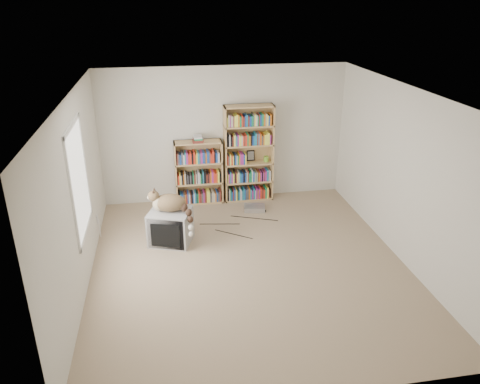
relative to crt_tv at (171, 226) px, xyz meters
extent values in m
cube|color=tan|center=(1.09, -0.88, -0.27)|extent=(4.50, 5.00, 0.01)
cube|color=beige|center=(1.09, 1.62, 0.98)|extent=(4.50, 0.02, 2.50)
cube|color=beige|center=(1.09, -3.38, 0.98)|extent=(4.50, 0.02, 2.50)
cube|color=beige|center=(-1.16, -0.88, 0.98)|extent=(0.02, 5.00, 2.50)
cube|color=beige|center=(3.34, -0.88, 0.98)|extent=(0.02, 5.00, 2.50)
cube|color=white|center=(1.09, -0.88, 2.23)|extent=(4.50, 5.00, 0.02)
cube|color=white|center=(-1.15, -0.68, 1.13)|extent=(0.02, 1.22, 1.52)
cube|color=#A8A8AB|center=(0.00, -0.01, 0.00)|extent=(0.76, 0.73, 0.54)
cube|color=black|center=(-0.09, -0.26, 0.00)|extent=(0.55, 0.21, 0.50)
cube|color=black|center=(-0.09, -0.28, -0.01)|extent=(0.44, 0.16, 0.38)
cube|color=black|center=(0.04, 0.11, -0.01)|extent=(0.45, 0.41, 0.32)
ellipsoid|color=#3A2917|center=(0.01, 0.01, 0.41)|extent=(0.55, 0.41, 0.27)
ellipsoid|color=#3A2917|center=(0.14, -0.01, 0.40)|extent=(0.26, 0.28, 0.20)
ellipsoid|color=tan|center=(-0.16, 0.02, 0.40)|extent=(0.22, 0.22, 0.23)
ellipsoid|color=#3A2917|center=(-0.23, 0.04, 0.52)|extent=(0.20, 0.19, 0.17)
sphere|color=beige|center=(-0.30, 0.05, 0.50)|extent=(0.08, 0.08, 0.07)
cone|color=black|center=(-0.23, 0.00, 0.60)|extent=(0.08, 0.09, 0.09)
cone|color=black|center=(-0.22, 0.10, 0.60)|extent=(0.08, 0.09, 0.09)
cube|color=tan|center=(1.08, 1.46, 0.64)|extent=(0.03, 0.30, 1.81)
cube|color=tan|center=(1.96, 1.46, 0.64)|extent=(0.02, 0.30, 1.81)
cube|color=tan|center=(1.52, 1.59, 0.64)|extent=(0.91, 0.03, 1.81)
cube|color=tan|center=(1.52, 1.46, 1.53)|extent=(0.91, 0.30, 0.02)
cube|color=tan|center=(1.52, 1.46, -0.26)|extent=(0.91, 0.30, 0.03)
cube|color=tan|center=(1.52, 1.46, 0.10)|extent=(0.91, 0.30, 0.03)
cube|color=tan|center=(1.52, 1.46, 0.46)|extent=(0.91, 0.30, 0.02)
cube|color=tan|center=(1.52, 1.46, 0.82)|extent=(0.91, 0.30, 0.02)
cube|color=tan|center=(1.52, 1.46, 1.18)|extent=(0.91, 0.30, 0.02)
cube|color=red|center=(1.52, 1.46, -0.15)|extent=(0.83, 0.24, 0.19)
cube|color=#1946A8|center=(1.52, 1.46, 0.21)|extent=(0.83, 0.24, 0.19)
cube|color=#17834C|center=(1.52, 1.46, 0.57)|extent=(0.83, 0.24, 0.19)
cube|color=#BBB29A|center=(1.52, 1.46, 0.93)|extent=(0.83, 0.24, 0.19)
cube|color=black|center=(1.52, 1.46, 1.28)|extent=(0.83, 0.24, 0.19)
cube|color=tan|center=(0.16, 1.46, 0.33)|extent=(0.02, 0.30, 1.20)
cube|color=tan|center=(1.00, 1.46, 0.33)|extent=(0.02, 0.30, 1.20)
cube|color=tan|center=(0.58, 1.59, 0.33)|extent=(0.87, 0.03, 1.20)
cube|color=tan|center=(0.58, 1.46, 0.91)|extent=(0.87, 0.30, 0.02)
cube|color=tan|center=(0.58, 1.46, -0.26)|extent=(0.87, 0.30, 0.03)
cube|color=tan|center=(0.58, 1.46, 0.13)|extent=(0.87, 0.30, 0.03)
cube|color=tan|center=(0.58, 1.46, 0.52)|extent=(0.87, 0.30, 0.02)
cube|color=red|center=(0.58, 1.46, -0.15)|extent=(0.79, 0.24, 0.19)
cube|color=#1946A8|center=(0.58, 1.46, 0.24)|extent=(0.79, 0.24, 0.19)
cube|color=#17834C|center=(0.58, 1.46, 0.63)|extent=(0.79, 0.24, 0.19)
cube|color=red|center=(0.57, 1.42, 0.98)|extent=(0.19, 0.25, 0.11)
cylinder|color=#6BA72F|center=(1.85, 1.46, 0.52)|extent=(0.09, 0.09, 0.10)
cube|color=black|center=(1.58, 1.56, 0.57)|extent=(0.15, 0.05, 0.20)
cube|color=#B2B2B7|center=(1.53, 0.92, -0.23)|extent=(0.42, 0.33, 0.09)
cube|color=silver|center=(-1.15, 0.34, 0.05)|extent=(0.01, 0.08, 0.13)
camera|label=1|loc=(-0.03, -6.65, 3.40)|focal=35.00mm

